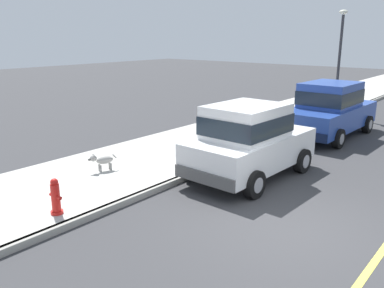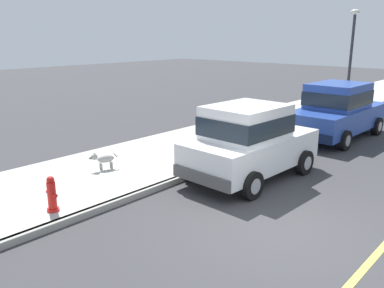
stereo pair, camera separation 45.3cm
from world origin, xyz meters
The scene contains 9 objects.
ground_plane centered at (0.00, 0.00, 0.00)m, with size 80.00×80.00×0.00m, color #38383A.
curb centered at (-3.20, 0.00, 0.07)m, with size 0.16×64.00×0.14m, color gray.
sidewalk centered at (-5.00, 0.00, 0.07)m, with size 3.60×64.00×0.14m, color #B7B5AD.
lane_centre_line centered at (1.60, 0.00, 0.00)m, with size 0.12×57.60×0.01m, color #E0D64C.
car_white_hatchback centered at (-2.09, 1.95, 0.98)m, with size 2.04×3.85×1.88m.
car_blue_sedan centered at (-2.19, 7.48, 0.98)m, with size 2.10×4.64×1.92m.
dog_grey centered at (-5.01, -0.34, 0.43)m, with size 0.36×0.72×0.49m.
fire_hydrant centered at (-3.65, -2.54, 0.48)m, with size 0.34×0.24×0.72m.
street_lamp centered at (-3.55, 11.74, 2.91)m, with size 0.36×0.36×4.42m.
Camera 1 is at (2.98, -6.46, 3.51)m, focal length 37.75 mm.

